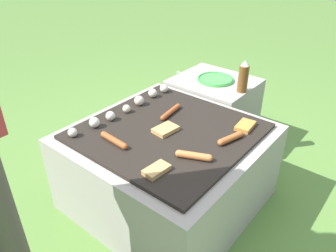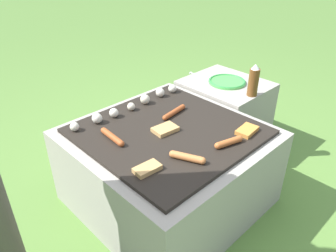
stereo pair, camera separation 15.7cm
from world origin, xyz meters
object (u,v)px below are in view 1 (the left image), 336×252
Objects in this scene: plate_colorful at (215,79)px; condiment_bottle at (243,77)px; sausage_front_center at (171,112)px; fork_utensil at (188,74)px.

condiment_bottle reaches higher than plate_colorful.
condiment_bottle is at bearing -17.18° from sausage_front_center.
sausage_front_center is 0.97× the size of fork_utensil.
condiment_bottle is 0.42m from fork_utensil.
condiment_bottle is at bearing -92.01° from fork_utensil.
fork_utensil is at bearing 99.35° from plate_colorful.
condiment_bottle reaches higher than fork_utensil.
plate_colorful is 1.23× the size of condiment_bottle.
plate_colorful is at bearing -80.65° from fork_utensil.
plate_colorful reaches higher than fork_utensil.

